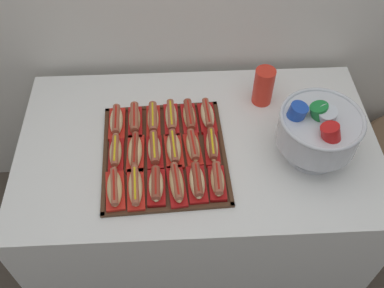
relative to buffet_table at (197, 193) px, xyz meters
The scene contains 23 objects.
ground_plane 0.42m from the buffet_table, ahead, with size 10.00×10.00×0.00m, color #4C4238.
buffet_table is the anchor object (origin of this frame).
serving_tray 0.41m from the buffet_table, 156.95° to the right, with size 0.50×0.54×0.01m.
hot_dog_0 0.57m from the buffet_table, 143.93° to the right, with size 0.08×0.18×0.06m.
hot_dog_1 0.53m from the buffet_table, 136.73° to the right, with size 0.07×0.18×0.06m.
hot_dog_2 0.50m from the buffet_table, 126.61° to the right, with size 0.07×0.16×0.06m.
hot_dog_3 0.48m from the buffet_table, 112.52° to the right, with size 0.08×0.19×0.06m.
hot_dog_4 0.47m from the buffet_table, 94.40° to the right, with size 0.08×0.17×0.06m.
hot_dog_5 0.47m from the buffet_table, 74.86° to the right, with size 0.06×0.15×0.06m.
hot_dog_6 0.53m from the buffet_table, 168.52° to the right, with size 0.06×0.16×0.06m.
hot_dog_7 0.48m from the buffet_table, 165.87° to the right, with size 0.07×0.18×0.05m.
hot_dog_8 0.45m from the buffet_table, 161.09° to the right, with size 0.07×0.16×0.06m.
hot_dog_9 0.43m from the buffet_table, 150.26° to the right, with size 0.08×0.17×0.06m.
hot_dog_10 0.42m from the buffet_table, 113.97° to the right, with size 0.08×0.17×0.06m.
hot_dog_11 0.42m from the buffet_table, 44.32° to the right, with size 0.06×0.17×0.06m.
hot_dog_12 0.54m from the buffet_table, 163.28° to the left, with size 0.07×0.17×0.06m.
hot_dog_13 0.50m from the buffet_table, 158.17° to the left, with size 0.06×0.17×0.06m.
hot_dog_14 0.46m from the buffet_table, 149.70° to the left, with size 0.06×0.17×0.06m.
hot_dog_15 0.44m from the buffet_table, 134.17° to the left, with size 0.07×0.18×0.06m.
hot_dog_16 0.43m from the buffet_table, 105.28° to the left, with size 0.07×0.17×0.06m.
hot_dog_17 0.43m from the buffet_table, 68.84° to the left, with size 0.08×0.17×0.06m.
punch_bowl 0.69m from the buffet_table, 10.58° to the right, with size 0.31×0.31×0.27m.
cup_stack 0.59m from the buffet_table, 37.70° to the left, with size 0.09×0.09×0.17m.
Camera 1 is at (-0.08, -1.12, 2.15)m, focal length 40.76 mm.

